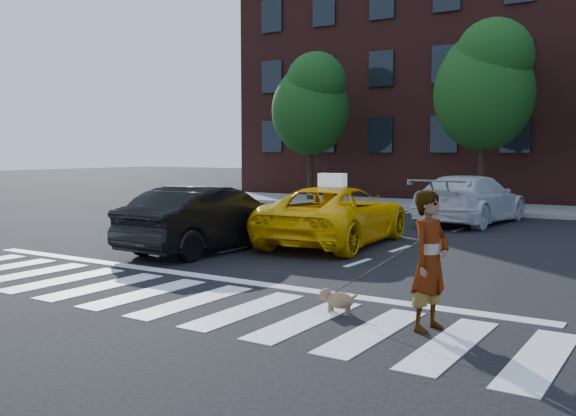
{
  "coord_description": "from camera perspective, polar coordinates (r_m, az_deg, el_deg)",
  "views": [
    {
      "loc": [
        7.37,
        -7.27,
        2.29
      ],
      "look_at": [
        0.24,
        3.88,
        1.1
      ],
      "focal_mm": 40.0,
      "sensor_mm": 36.0,
      "label": 1
    }
  ],
  "objects": [
    {
      "name": "ground",
      "position": [
        10.6,
        -12.59,
        -7.46
      ],
      "size": [
        120.0,
        120.0,
        0.0
      ],
      "primitive_type": "plane",
      "color": "black",
      "rests_on": "ground"
    },
    {
      "name": "crosswalk",
      "position": [
        10.6,
        -12.59,
        -7.43
      ],
      "size": [
        13.0,
        2.4,
        0.01
      ],
      "primitive_type": "cube",
      "color": "silver",
      "rests_on": "ground"
    },
    {
      "name": "stop_line",
      "position": [
        11.75,
        -7.02,
        -6.11
      ],
      "size": [
        12.0,
        0.3,
        0.01
      ],
      "primitive_type": "cube",
      "color": "silver",
      "rests_on": "ground"
    },
    {
      "name": "sidewalk_far",
      "position": [
        25.93,
        15.98,
        0.04
      ],
      "size": [
        30.0,
        4.0,
        0.15
      ],
      "primitive_type": "cube",
      "color": "slate",
      "rests_on": "ground"
    },
    {
      "name": "building",
      "position": [
        33.3,
        20.02,
        11.22
      ],
      "size": [
        26.0,
        10.0,
        12.0
      ],
      "primitive_type": "cube",
      "color": "#461D19",
      "rests_on": "ground"
    },
    {
      "name": "tree_left",
      "position": [
        28.26,
        2.06,
        9.49
      ],
      "size": [
        3.39,
        3.38,
        6.5
      ],
      "color": "black",
      "rests_on": "ground"
    },
    {
      "name": "tree_mid",
      "position": [
        25.34,
        17.1,
        10.71
      ],
      "size": [
        3.69,
        3.69,
        7.1
      ],
      "color": "black",
      "rests_on": "ground"
    },
    {
      "name": "taxi",
      "position": [
        15.7,
        4.3,
        -0.65
      ],
      "size": [
        2.84,
        5.32,
        1.42
      ],
      "primitive_type": "imported",
      "rotation": [
        0.0,
        0.0,
        3.24
      ],
      "color": "#EEB105",
      "rests_on": "ground"
    },
    {
      "name": "black_sedan",
      "position": [
        14.73,
        -7.09,
        -0.93
      ],
      "size": [
        1.69,
        4.55,
        1.49
      ],
      "primitive_type": "imported",
      "rotation": [
        0.0,
        0.0,
        3.12
      ],
      "color": "black",
      "rests_on": "ground"
    },
    {
      "name": "white_suv",
      "position": [
        20.9,
        15.93,
        0.74
      ],
      "size": [
        2.55,
        5.4,
        1.52
      ],
      "primitive_type": "imported",
      "rotation": [
        0.0,
        0.0,
        3.06
      ],
      "color": "silver",
      "rests_on": "ground"
    },
    {
      "name": "woman",
      "position": [
        8.34,
        12.51,
        -4.63
      ],
      "size": [
        0.55,
        0.73,
        1.78
      ],
      "primitive_type": "imported",
      "rotation": [
        0.0,
        0.0,
        1.36
      ],
      "color": "#999999",
      "rests_on": "ground"
    },
    {
      "name": "dog",
      "position": [
        9.15,
        4.31,
        -8.09
      ],
      "size": [
        0.6,
        0.28,
        0.34
      ],
      "rotation": [
        0.0,
        0.0,
        0.13
      ],
      "color": "#8A5F46",
      "rests_on": "ground"
    },
    {
      "name": "taxi_sign",
      "position": [
        15.46,
        3.97,
        2.5
      ],
      "size": [
        0.67,
        0.34,
        0.32
      ],
      "primitive_type": "cube",
      "rotation": [
        0.0,
        0.0,
        3.24
      ],
      "color": "white",
      "rests_on": "taxi"
    }
  ]
}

